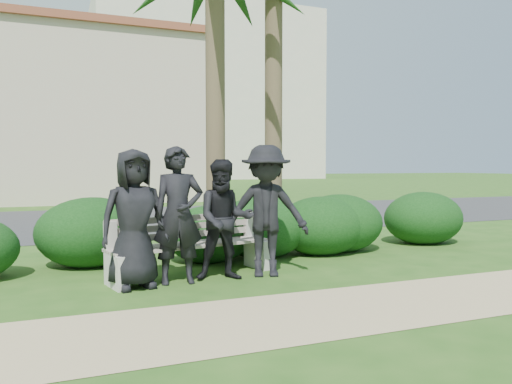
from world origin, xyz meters
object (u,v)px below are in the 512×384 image
man_a (134,219)px  man_b (178,215)px  man_d (266,211)px  man_c (225,220)px  park_bench (193,250)px

man_a → man_b: (0.56, 0.03, 0.02)m
man_a → man_d: size_ratio=0.96×
man_c → park_bench: bearing=145.0°
man_c → man_a: bearing=-168.7°
man_b → man_d: size_ratio=0.98×
man_a → man_c: size_ratio=1.08×
man_b → park_bench: bearing=54.8°
park_bench → man_c: (0.35, -0.36, 0.44)m
park_bench → man_b: bearing=-141.5°
man_c → man_d: bearing=10.9°
park_bench → man_b: man_b is taller
man_b → man_d: (1.21, -0.02, 0.02)m
park_bench → man_a: man_a is taller
man_b → man_a: bearing=-173.8°
park_bench → man_b: 0.68m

